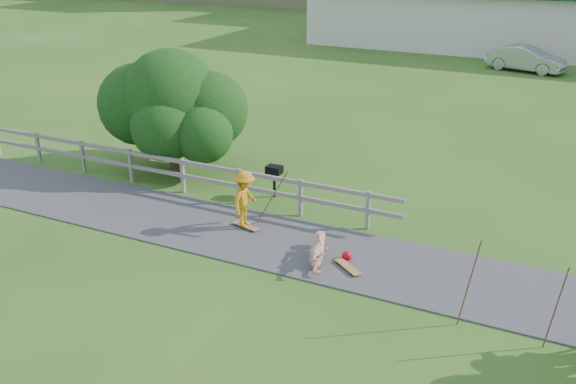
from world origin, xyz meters
name	(u,v)px	position (x,y,z in m)	size (l,w,h in m)	color
ground	(243,266)	(0.00, 0.00, 0.00)	(260.00, 260.00, 0.00)	#264F16
path	(271,240)	(0.00, 1.50, 0.02)	(34.00, 3.00, 0.04)	#363639
fence	(166,167)	(-4.62, 3.30, 0.72)	(15.05, 0.10, 1.10)	#5F5B54
strip_mall	(561,11)	(4.00, 34.94, 2.58)	(32.50, 10.75, 5.10)	beige
skater_rider	(245,203)	(-0.97, 1.85, 0.78)	(1.01, 0.58, 1.56)	#C17B12
skater_fallen	(319,250)	(1.55, 1.03, 0.32)	(1.73, 0.41, 0.63)	tan
car_silver	(526,59)	(3.08, 27.04, 0.71)	(1.50, 4.30, 1.42)	#999CA0
tree	(172,120)	(-5.52, 5.02, 1.67)	(5.23, 5.23, 3.35)	black
bbq	(274,181)	(-1.31, 4.22, 0.50)	(0.46, 0.35, 0.99)	black
longboard_rider	(246,227)	(-0.97, 1.85, 0.05)	(0.84, 0.21, 0.09)	olive
longboard_fallen	(348,268)	(2.35, 0.93, 0.05)	(0.90, 0.22, 0.10)	olive
helmet	(347,256)	(2.15, 1.38, 0.12)	(0.24, 0.24, 0.24)	#A80513
pole_rider	(272,194)	(-0.37, 2.25, 1.00)	(0.03, 0.03, 2.00)	#543221
pole_spec_left	(469,283)	(5.34, -0.20, 1.01)	(0.03, 0.03, 2.03)	#543221
pole_spec_right	(556,308)	(6.99, -0.25, 0.92)	(0.03, 0.03, 1.84)	#543221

